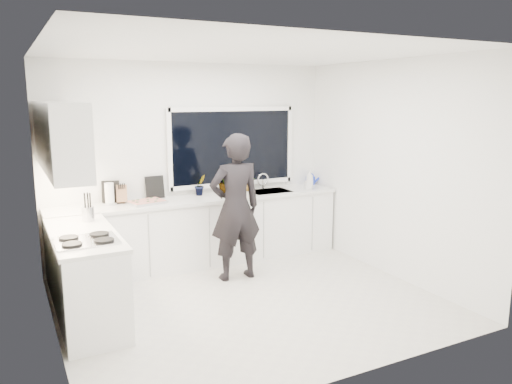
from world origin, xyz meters
TOP-DOWN VIEW (x-y plane):
  - floor at (0.00, 0.00)m, footprint 4.00×3.50m
  - wall_back at (0.00, 1.76)m, footprint 4.00×0.02m
  - wall_left at (-2.01, 0.00)m, footprint 0.02×3.50m
  - wall_right at (2.01, 0.00)m, footprint 0.02×3.50m
  - ceiling at (0.00, 0.00)m, footprint 4.00×3.50m
  - window at (0.60, 1.73)m, footprint 1.80×0.02m
  - base_cabinets_back at (0.00, 1.45)m, footprint 3.92×0.58m
  - base_cabinets_left at (-1.67, 0.35)m, footprint 0.58×1.60m
  - countertop_back at (0.00, 1.44)m, footprint 3.94×0.62m
  - countertop_left at (-1.67, 0.35)m, footprint 0.62×1.60m
  - upper_cabinets at (-1.79, 0.70)m, footprint 0.34×2.10m
  - sink at (1.05, 1.45)m, footprint 0.58×0.42m
  - faucet at (1.05, 1.65)m, footprint 0.03×0.03m
  - stovetop at (-1.69, -0.00)m, footprint 0.56×0.48m
  - person at (0.18, 0.73)m, footprint 0.67×0.45m
  - pizza_tray at (-0.74, 1.42)m, footprint 0.50×0.42m
  - pizza at (-0.74, 1.42)m, footprint 0.46×0.37m
  - watering_can at (1.85, 1.61)m, footprint 0.17×0.17m
  - paper_towel_roll at (-1.17, 1.55)m, footprint 0.13×0.13m
  - knife_block at (-1.01, 1.59)m, footprint 0.15×0.13m
  - utensil_crock at (-1.55, 0.80)m, footprint 0.14×0.14m
  - picture_frame_large at (-1.13, 1.69)m, footprint 0.22×0.08m
  - picture_frame_small at (-0.55, 1.69)m, footprint 0.25×0.03m
  - herb_plants at (0.53, 1.61)m, footprint 0.97×0.30m
  - soap_bottles at (1.62, 1.30)m, footprint 0.16×0.16m

SIDE VIEW (x-z plane):
  - floor at x=0.00m, z-range -0.02..0.00m
  - base_cabinets_back at x=0.00m, z-range 0.00..0.88m
  - base_cabinets_left at x=-1.67m, z-range 0.00..0.88m
  - sink at x=1.05m, z-range 0.80..0.94m
  - countertop_back at x=0.00m, z-range 0.88..0.92m
  - countertop_left at x=-1.67m, z-range 0.88..0.92m
  - person at x=0.18m, z-range 0.00..1.82m
  - stovetop at x=-1.69m, z-range 0.92..0.95m
  - pizza_tray at x=-0.74m, z-range 0.92..0.95m
  - pizza at x=-0.74m, z-range 0.95..0.96m
  - watering_can at x=1.85m, z-range 0.92..1.05m
  - utensil_crock at x=-1.55m, z-range 0.92..1.08m
  - faucet at x=1.05m, z-range 0.92..1.14m
  - knife_block at x=-1.01m, z-range 0.92..1.14m
  - paper_towel_roll at x=-1.17m, z-range 0.92..1.18m
  - soap_bottles at x=1.62m, z-range 0.91..1.20m
  - picture_frame_large at x=-1.13m, z-range 0.92..1.20m
  - herb_plants at x=0.53m, z-range 0.90..1.24m
  - picture_frame_small at x=-0.55m, z-range 0.92..1.22m
  - wall_back at x=0.00m, z-range 0.00..2.70m
  - wall_left at x=-2.01m, z-range 0.00..2.70m
  - wall_right at x=2.01m, z-range 0.00..2.70m
  - window at x=0.60m, z-range 1.05..2.05m
  - upper_cabinets at x=-1.79m, z-range 1.50..2.20m
  - ceiling at x=0.00m, z-range 2.70..2.72m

